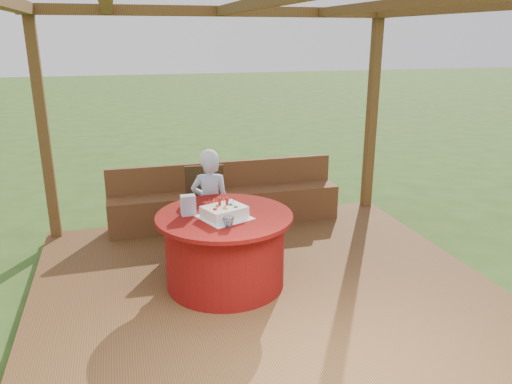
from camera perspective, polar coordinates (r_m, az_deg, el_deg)
The scene contains 10 objects.
ground at distance 5.19m, azimuth 0.76°, elevation -11.40°, with size 60.00×60.00×0.00m, color #2F511B.
deck at distance 5.16m, azimuth 0.76°, elevation -10.81°, with size 4.50×4.00×0.12m, color brown.
pergola at distance 4.54m, azimuth 0.89°, elevation 16.22°, with size 4.50×4.00×2.72m.
bench at distance 6.56m, azimuth -3.47°, elevation -1.40°, with size 3.00×0.42×0.80m.
table at distance 4.95m, azimuth -3.56°, elevation -6.54°, with size 1.32×1.32×0.74m.
chair at distance 5.94m, azimuth -5.75°, elevation -0.96°, with size 0.49×0.49×0.91m.
elderly_woman at distance 5.59m, azimuth -5.24°, elevation -1.06°, with size 0.47×0.36×1.21m.
birthday_cake at distance 4.71m, azimuth -3.64°, elevation -2.30°, with size 0.55×0.55×0.19m.
gift_bag at distance 4.80m, azimuth -7.76°, elevation -1.50°, with size 0.14×0.09×0.20m, color #D086B6.
drinking_glass at distance 4.48m, azimuth -3.16°, elevation -3.48°, with size 0.10×0.10×0.09m, color white.
Camera 1 is at (-1.29, -4.36, 2.51)m, focal length 35.00 mm.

